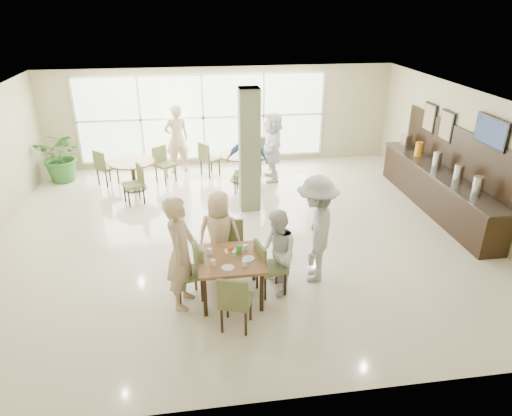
{
  "coord_description": "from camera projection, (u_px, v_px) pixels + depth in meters",
  "views": [
    {
      "loc": [
        -0.87,
        -8.54,
        4.54
      ],
      "look_at": [
        0.2,
        -1.2,
        1.1
      ],
      "focal_mm": 32.0,
      "sensor_mm": 36.0,
      "label": 1
    }
  ],
  "objects": [
    {
      "name": "ground",
      "position": [
        239.0,
        232.0,
        9.69
      ],
      "size": [
        10.0,
        10.0,
        0.0
      ],
      "primitive_type": "plane",
      "color": "beige",
      "rests_on": "ground"
    },
    {
      "name": "room_shell",
      "position": [
        237.0,
        156.0,
        8.97
      ],
      "size": [
        10.0,
        10.0,
        10.0
      ],
      "color": "white",
      "rests_on": "ground"
    },
    {
      "name": "window_bank",
      "position": [
        203.0,
        118.0,
        13.04
      ],
      "size": [
        7.0,
        0.04,
        7.0
      ],
      "color": "silver",
      "rests_on": "ground"
    },
    {
      "name": "column",
      "position": [
        249.0,
        151.0,
        10.23
      ],
      "size": [
        0.45,
        0.45,
        2.8
      ],
      "primitive_type": "cube",
      "color": "#5F6949",
      "rests_on": "ground"
    },
    {
      "name": "main_table",
      "position": [
        230.0,
        262.0,
        7.33
      ],
      "size": [
        1.04,
        1.04,
        0.75
      ],
      "color": "brown",
      "rests_on": "ground"
    },
    {
      "name": "round_table_left",
      "position": [
        133.0,
        167.0,
        11.64
      ],
      "size": [
        1.17,
        1.17,
        0.75
      ],
      "color": "brown",
      "rests_on": "ground"
    },
    {
      "name": "round_table_right",
      "position": [
        241.0,
        160.0,
        12.17
      ],
      "size": [
        1.12,
        1.12,
        0.75
      ],
      "color": "brown",
      "rests_on": "ground"
    },
    {
      "name": "chairs_main_table",
      "position": [
        231.0,
        271.0,
        7.44
      ],
      "size": [
        1.93,
        2.08,
        0.95
      ],
      "color": "brown",
      "rests_on": "ground"
    },
    {
      "name": "chairs_table_left",
      "position": [
        135.0,
        172.0,
        11.65
      ],
      "size": [
        2.15,
        1.97,
        0.95
      ],
      "color": "brown",
      "rests_on": "ground"
    },
    {
      "name": "chairs_table_right",
      "position": [
        239.0,
        163.0,
        12.29
      ],
      "size": [
        2.11,
        1.89,
        0.95
      ],
      "color": "brown",
      "rests_on": "ground"
    },
    {
      "name": "tabletop_clutter",
      "position": [
        231.0,
        255.0,
        7.25
      ],
      "size": [
        0.74,
        0.71,
        0.21
      ],
      "color": "white",
      "rests_on": "main_table"
    },
    {
      "name": "buffet_counter",
      "position": [
        438.0,
        187.0,
        10.53
      ],
      "size": [
        0.64,
        4.7,
        1.95
      ],
      "color": "black",
      "rests_on": "ground"
    },
    {
      "name": "wall_tv",
      "position": [
        491.0,
        132.0,
        8.89
      ],
      "size": [
        0.06,
        1.0,
        0.58
      ],
      "color": "black",
      "rests_on": "ground"
    },
    {
      "name": "framed_art_a",
      "position": [
        447.0,
        126.0,
        10.46
      ],
      "size": [
        0.05,
        0.55,
        0.7
      ],
      "color": "black",
      "rests_on": "ground"
    },
    {
      "name": "framed_art_b",
      "position": [
        430.0,
        118.0,
        11.18
      ],
      "size": [
        0.05,
        0.55,
        0.7
      ],
      "color": "black",
      "rests_on": "ground"
    },
    {
      "name": "potted_plant",
      "position": [
        62.0,
        156.0,
        12.12
      ],
      "size": [
        1.47,
        1.47,
        1.39
      ],
      "primitive_type": "imported",
      "rotation": [
        0.0,
        0.0,
        -0.2
      ],
      "color": "#306A2A",
      "rests_on": "ground"
    },
    {
      "name": "teen_left",
      "position": [
        181.0,
        253.0,
        7.06
      ],
      "size": [
        0.61,
        0.78,
        1.88
      ],
      "primitive_type": "imported",
      "rotation": [
        0.0,
        0.0,
        1.31
      ],
      "color": "tan",
      "rests_on": "ground"
    },
    {
      "name": "teen_far",
      "position": [
        219.0,
        234.0,
        7.94
      ],
      "size": [
        0.86,
        0.62,
        1.57
      ],
      "primitive_type": "imported",
      "rotation": [
        0.0,
        0.0,
        2.86
      ],
      "color": "tan",
      "rests_on": "ground"
    },
    {
      "name": "teen_right",
      "position": [
        277.0,
        253.0,
        7.44
      ],
      "size": [
        0.62,
        0.77,
        1.49
      ],
      "primitive_type": "imported",
      "rotation": [
        0.0,
        0.0,
        -1.48
      ],
      "color": "white",
      "rests_on": "ground"
    },
    {
      "name": "teen_standing",
      "position": [
        316.0,
        229.0,
        7.74
      ],
      "size": [
        1.04,
        1.39,
        1.91
      ],
      "primitive_type": "imported",
      "rotation": [
        0.0,
        0.0,
        -1.87
      ],
      "color": "#A8A8AB",
      "rests_on": "ground"
    },
    {
      "name": "adult_a",
      "position": [
        247.0,
        161.0,
        11.24
      ],
      "size": [
        1.08,
        0.72,
        1.72
      ],
      "primitive_type": "imported",
      "rotation": [
        0.0,
        0.0,
        -0.15
      ],
      "color": "#3863A8",
      "rests_on": "ground"
    },
    {
      "name": "adult_b",
      "position": [
        272.0,
        146.0,
        12.12
      ],
      "size": [
        0.93,
        1.79,
        1.85
      ],
      "primitive_type": "imported",
      "rotation": [
        0.0,
        0.0,
        -1.68
      ],
      "color": "white",
      "rests_on": "ground"
    },
    {
      "name": "adult_standing",
      "position": [
        177.0,
        139.0,
        12.61
      ],
      "size": [
        0.81,
        0.65,
        1.93
      ],
      "primitive_type": "imported",
      "rotation": [
        0.0,
        0.0,
        3.45
      ],
      "color": "tan",
      "rests_on": "ground"
    }
  ]
}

